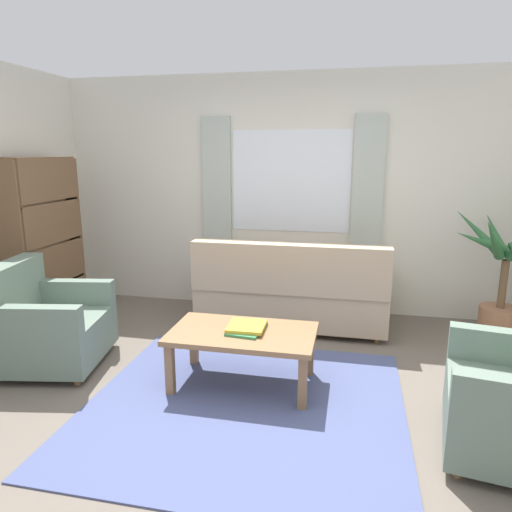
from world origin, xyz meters
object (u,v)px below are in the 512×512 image
coffee_table (243,338)px  potted_plant (505,280)px  couch (292,292)px  armchair_left (45,325)px  bookshelf (45,240)px  book_stack_on_table (247,327)px

coffee_table → potted_plant: (2.19, 1.34, 0.22)m
couch → armchair_left: bearing=34.4°
coffee_table → armchair_left: bearing=-179.9°
coffee_table → bookshelf: (-2.26, 0.85, 0.51)m
armchair_left → bookshelf: bookshelf is taller
potted_plant → armchair_left: bearing=-160.9°
armchair_left → potted_plant: 4.12m
couch → bookshelf: (-2.46, -0.45, 0.52)m
couch → armchair_left: couch is taller
couch → armchair_left: size_ratio=1.95×
couch → book_stack_on_table: (-0.17, -1.27, 0.09)m
coffee_table → potted_plant: bearing=31.5°
armchair_left → potted_plant: bearing=-81.1°
coffee_table → potted_plant: potted_plant is taller
coffee_table → book_stack_on_table: size_ratio=3.12×
armchair_left → book_stack_on_table: size_ratio=2.76×
potted_plant → bookshelf: (-4.45, -0.49, 0.29)m
couch → armchair_left: (-1.90, -1.30, -0.01)m
couch → bookshelf: bookshelf is taller
coffee_table → potted_plant: 2.58m
couch → book_stack_on_table: size_ratio=5.40×
book_stack_on_table → armchair_left: bearing=-179.0°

